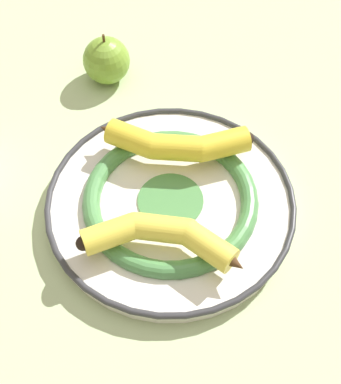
{
  "coord_description": "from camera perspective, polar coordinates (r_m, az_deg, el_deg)",
  "views": [
    {
      "loc": [
        -0.13,
        -0.35,
        0.6
      ],
      "look_at": [
        -0.02,
        0.03,
        0.04
      ],
      "focal_mm": 50.0,
      "sensor_mm": 36.0,
      "label": 1
    }
  ],
  "objects": [
    {
      "name": "banana_b",
      "position": [
        0.71,
        0.42,
        5.19
      ],
      "size": [
        0.2,
        0.11,
        0.04
      ],
      "rotation": [
        0.0,
        0.0,
        -0.38
      ],
      "color": "yellow",
      "rests_on": "decorative_bowl"
    },
    {
      "name": "banana_a",
      "position": [
        0.63,
        -0.8,
        -4.73
      ],
      "size": [
        0.19,
        0.12,
        0.03
      ],
      "rotation": [
        0.0,
        0.0,
        2.7
      ],
      "color": "yellow",
      "rests_on": "decorative_bowl"
    },
    {
      "name": "apple",
      "position": [
        0.86,
        -6.85,
        13.76
      ],
      "size": [
        0.07,
        0.07,
        0.09
      ],
      "color": "olive",
      "rests_on": "ground_plane"
    },
    {
      "name": "decorative_bowl",
      "position": [
        0.7,
        0.0,
        -1.11
      ],
      "size": [
        0.33,
        0.33,
        0.04
      ],
      "color": "white",
      "rests_on": "ground_plane"
    },
    {
      "name": "ground_plane",
      "position": [
        0.7,
        1.97,
        -3.21
      ],
      "size": [
        2.8,
        2.8,
        0.0
      ],
      "primitive_type": "plane",
      "color": "#B2C693"
    }
  ]
}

